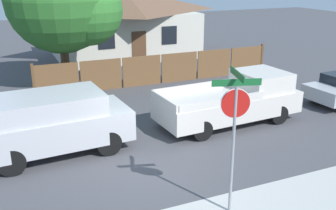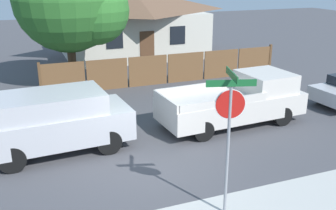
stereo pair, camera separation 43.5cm
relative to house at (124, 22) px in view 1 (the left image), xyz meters
name	(u,v)px [view 1 (the left image)]	position (x,y,z in m)	size (l,w,h in m)	color
ground_plane	(156,168)	(-4.03, -15.61, -2.23)	(80.00, 80.00, 0.00)	#47474C
wooden_fence	(161,69)	(-0.42, -7.33, -1.49)	(12.34, 0.12, 1.57)	brown
house	(124,22)	(0.00, 0.00, 0.00)	(9.51, 6.28, 4.32)	beige
oak_tree	(66,2)	(-4.68, -6.37, 1.84)	(5.16, 4.92, 6.65)	brown
red_suv	(53,122)	(-6.52, -13.40, -1.19)	(4.66, 2.30, 1.91)	#B7B7BC
orange_pickup	(234,100)	(0.00, -13.38, -1.36)	(5.48, 2.34, 1.82)	silver
stop_sign	(235,119)	(-3.23, -18.29, 0.12)	(1.05, 0.95, 3.42)	gray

